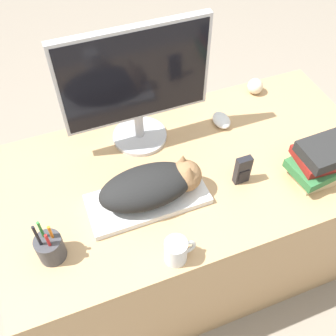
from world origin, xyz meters
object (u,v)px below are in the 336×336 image
Objects in this scene: pen_cup at (50,248)px; book_stack at (321,161)px; cat at (154,185)px; baseball at (255,86)px; monitor at (136,82)px; phone at (243,170)px; computer_mouse at (221,120)px; coffee_mug at (177,251)px; keyboard at (148,199)px.

book_stack is (0.97, -0.02, 0.03)m from pen_cup.
cat is 5.26× the size of baseball.
monitor is 0.49m from phone.
phone reaches higher than computer_mouse.
baseball is 0.51m from book_stack.
baseball is 0.52m from phone.
cat is 3.02× the size of phone.
monitor is at bearing 43.23° from pen_cup.
pen_cup is at bearing -175.43° from phone.
pen_cup is (-0.76, -0.35, 0.03)m from computer_mouse.
computer_mouse is 0.64m from coffee_mug.
keyboard is at bearing 14.48° from pen_cup.
book_stack is (0.21, -0.37, 0.06)m from computer_mouse.
computer_mouse is 0.84m from pen_cup.
book_stack reaches higher than computer_mouse.
pen_cup is 0.86× the size of book_stack.
cat is 1.92× the size of pen_cup.
book_stack is at bearing -10.04° from keyboard.
baseball is at bearing 26.04° from pen_cup.
coffee_mug is 0.55× the size of pen_cup.
coffee_mug reaches higher than baseball.
cat is at bearing 173.88° from phone.
keyboard is at bearing 169.96° from book_stack.
computer_mouse is at bearing -7.25° from monitor.
pen_cup reaches higher than book_stack.
keyboard is 0.35m from phone.
computer_mouse is at bearing 32.50° from keyboard.
pen_cup is 0.70m from phone.
cat reaches higher than book_stack.
pen_cup is at bearing -165.52° from keyboard.
computer_mouse is at bearing 118.82° from book_stack.
baseball is (0.23, 0.13, 0.01)m from computer_mouse.
coffee_mug is at bearing -128.56° from computer_mouse.
monitor is 2.49× the size of book_stack.
keyboard is 0.63m from book_stack.
computer_mouse is 0.26m from baseball.
coffee_mug reaches higher than keyboard.
keyboard is 3.50× the size of phone.
pen_cup is at bearing 178.84° from book_stack.
book_stack is at bearing -15.48° from phone.
cat is (0.03, 0.00, 0.07)m from keyboard.
cat reaches higher than baseball.
monitor reaches higher than pen_cup.
coffee_mug is at bearing -167.97° from book_stack.
keyboard is 4.06× the size of coffee_mug.
monitor is at bearing 128.74° from phone.
keyboard is at bearing 93.17° from coffee_mug.
cat is 0.47m from computer_mouse.
keyboard is at bearing 174.35° from phone.
monitor is 7.92× the size of baseball.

